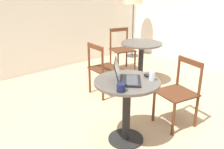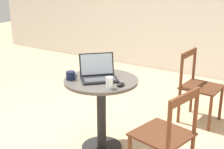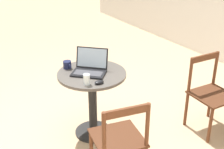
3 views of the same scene
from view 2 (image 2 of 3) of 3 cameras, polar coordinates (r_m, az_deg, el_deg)
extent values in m
cylinder|color=black|center=(3.36, -1.87, -13.07)|extent=(0.42, 0.42, 0.02)
cylinder|color=black|center=(3.19, -1.94, -7.44)|extent=(0.09, 0.09, 0.71)
cylinder|color=#4C4742|center=(3.05, -2.01, -1.14)|extent=(0.73, 0.73, 0.03)
cylinder|color=#562D19|center=(3.07, 8.08, -12.05)|extent=(0.04, 0.04, 0.44)
cube|color=#492715|center=(2.72, 9.11, -10.74)|extent=(0.51, 0.51, 0.02)
cylinder|color=#562D19|center=(2.39, 10.41, -9.28)|extent=(0.04, 0.04, 0.41)
cylinder|color=#562D19|center=(2.68, 15.08, -6.43)|extent=(0.04, 0.04, 0.41)
cube|color=#562D19|center=(2.46, 13.17, -4.18)|extent=(0.11, 0.41, 0.07)
cylinder|color=#562D19|center=(4.09, 19.27, -4.95)|extent=(0.04, 0.04, 0.44)
cylinder|color=#562D19|center=(3.76, 17.49, -6.86)|extent=(0.04, 0.04, 0.44)
cylinder|color=#562D19|center=(4.21, 14.32, -3.87)|extent=(0.04, 0.04, 0.44)
cylinder|color=#562D19|center=(3.88, 12.15, -5.61)|extent=(0.04, 0.04, 0.44)
cube|color=#492715|center=(3.90, 16.09, -2.20)|extent=(0.46, 0.46, 0.02)
cylinder|color=#562D19|center=(4.07, 14.80, 1.95)|extent=(0.04, 0.04, 0.41)
cylinder|color=#562D19|center=(3.72, 12.59, 0.66)|extent=(0.04, 0.04, 0.41)
cube|color=#562D19|center=(3.85, 13.93, 3.78)|extent=(0.05, 0.41, 0.07)
cube|color=black|center=(3.00, -2.33, -0.95)|extent=(0.40, 0.40, 0.02)
cube|color=#38383D|center=(2.98, -2.26, -0.88)|extent=(0.29, 0.29, 0.00)
cube|color=black|center=(3.10, -2.82, 1.92)|extent=(0.29, 0.29, 0.22)
cube|color=#9EB2C6|center=(3.09, -2.80, 1.91)|extent=(0.26, 0.26, 0.20)
ellipsoid|color=black|center=(2.86, 1.57, -1.81)|extent=(0.06, 0.10, 0.03)
cylinder|color=#141938|center=(3.05, -7.59, -0.19)|extent=(0.09, 0.09, 0.08)
torus|color=#141938|center=(3.01, -6.78, -0.29)|extent=(0.05, 0.01, 0.05)
cylinder|color=silver|center=(2.78, -0.48, -1.53)|extent=(0.06, 0.06, 0.11)
camera|label=1|loc=(3.47, -49.60, 12.46)|focal=40.00mm
camera|label=3|loc=(1.42, 84.18, 19.55)|focal=50.00mm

